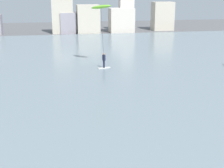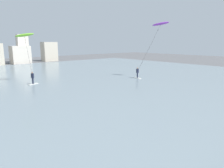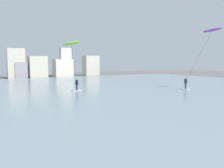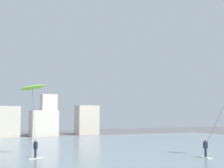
{
  "view_description": "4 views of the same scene",
  "coord_description": "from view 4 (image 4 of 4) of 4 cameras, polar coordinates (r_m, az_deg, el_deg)",
  "views": [
    {
      "loc": [
        -2.95,
        -6.33,
        8.52
      ],
      "look_at": [
        0.17,
        10.9,
        3.45
      ],
      "focal_mm": 53.94,
      "sensor_mm": 36.0,
      "label": 1
    },
    {
      "loc": [
        -7.18,
        2.01,
        5.53
      ],
      "look_at": [
        2.2,
        12.52,
        2.63
      ],
      "focal_mm": 32.52,
      "sensor_mm": 36.0,
      "label": 2
    },
    {
      "loc": [
        -8.79,
        0.36,
        3.96
      ],
      "look_at": [
        0.29,
        15.66,
        2.21
      ],
      "focal_mm": 36.63,
      "sensor_mm": 36.0,
      "label": 3
    },
    {
      "loc": [
        -4.32,
        -1.43,
        4.01
      ],
      "look_at": [
        1.85,
        11.53,
        5.28
      ],
      "focal_mm": 54.06,
      "sensor_mm": 36.0,
      "label": 4
    }
  ],
  "objects": [
    {
      "name": "far_shore_buildings",
      "position": [
        61.13,
        -15.89,
        -6.09
      ],
      "size": [
        37.21,
        5.34,
        7.61
      ],
      "color": "gray",
      "rests_on": "ground"
    },
    {
      "name": "kitesurfer_lime",
      "position": [
        32.06,
        -13.26,
        -1.89
      ],
      "size": [
        2.43,
        3.28,
        6.72
      ],
      "color": "silver",
      "rests_on": "water_bay"
    },
    {
      "name": "water_bay",
      "position": [
        31.88,
        -17.88,
        -11.95
      ],
      "size": [
        84.0,
        52.0,
        0.1
      ],
      "primitive_type": "cube",
      "color": "gray",
      "rests_on": "ground"
    }
  ]
}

